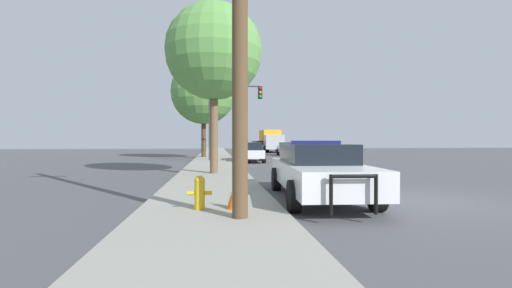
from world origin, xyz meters
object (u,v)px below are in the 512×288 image
(car_background_oncoming, at_px, (288,148))
(traffic_light, at_px, (231,106))
(fire_hydrant, at_px, (200,191))
(tree_sidewalk_near, at_px, (214,52))
(car_background_distant, at_px, (259,146))
(tree_sidewalk_mid, at_px, (204,92))
(traffic_cone, at_px, (235,195))
(car_background_midblock, at_px, (250,152))
(box_truck, at_px, (271,140))
(police_car, at_px, (317,169))

(car_background_oncoming, bearing_deg, traffic_light, 58.70)
(fire_hydrant, relative_size, traffic_light, 0.13)
(tree_sidewalk_near, bearing_deg, traffic_light, 83.34)
(car_background_distant, xyz_separation_m, car_background_oncoming, (1.73, -10.01, -0.05))
(tree_sidewalk_near, bearing_deg, car_background_distant, 79.00)
(tree_sidewalk_mid, distance_m, traffic_cone, 22.86)
(tree_sidewalk_mid, xyz_separation_m, tree_sidewalk_near, (0.92, -14.53, -0.32))
(car_background_midblock, distance_m, car_background_distant, 19.98)
(car_background_midblock, distance_m, tree_sidewalk_near, 10.79)
(box_truck, xyz_separation_m, traffic_cone, (-6.75, -36.87, -1.15))
(fire_hydrant, height_order, traffic_light, traffic_light)
(traffic_light, relative_size, traffic_cone, 9.49)
(fire_hydrant, relative_size, box_truck, 0.09)
(police_car, relative_size, car_background_oncoming, 1.23)
(tree_sidewalk_mid, relative_size, tree_sidewalk_near, 1.14)
(traffic_light, xyz_separation_m, tree_sidewalk_near, (-1.14, -9.77, 1.33))
(traffic_light, bearing_deg, traffic_cone, -92.23)
(tree_sidewalk_near, bearing_deg, car_background_midblock, 75.21)
(traffic_light, xyz_separation_m, traffic_cone, (-0.68, -17.46, -3.55))
(police_car, height_order, box_truck, box_truck)
(traffic_light, height_order, car_background_distant, traffic_light)
(fire_hydrant, bearing_deg, tree_sidewalk_mid, 91.71)
(police_car, height_order, traffic_cone, police_car)
(police_car, distance_m, fire_hydrant, 3.44)
(traffic_cone, bearing_deg, tree_sidewalk_near, 93.43)
(car_background_midblock, bearing_deg, car_background_oncoming, 66.66)
(car_background_midblock, bearing_deg, tree_sidewalk_near, -101.34)
(fire_hydrant, xyz_separation_m, box_truck, (7.47, 36.87, 1.07))
(car_background_midblock, xyz_separation_m, traffic_cone, (-2.04, -17.14, -0.31))
(car_background_distant, height_order, tree_sidewalk_near, tree_sidewalk_near)
(traffic_light, bearing_deg, police_car, -84.29)
(police_car, xyz_separation_m, traffic_cone, (-2.26, -1.70, -0.35))
(car_background_distant, height_order, tree_sidewalk_mid, tree_sidewalk_mid)
(traffic_cone, bearing_deg, traffic_light, 87.77)
(car_background_midblock, bearing_deg, traffic_cone, -93.32)
(traffic_light, xyz_separation_m, tree_sidewalk_mid, (-2.06, 4.76, 1.66))
(fire_hydrant, relative_size, car_background_oncoming, 0.16)
(fire_hydrant, xyz_separation_m, tree_sidewalk_mid, (-0.66, 22.22, 5.12))
(police_car, xyz_separation_m, car_background_midblock, (-0.22, 15.44, -0.04))
(car_background_midblock, bearing_deg, fire_hydrant, -95.67)
(fire_hydrant, height_order, car_background_midblock, car_background_midblock)
(car_background_midblock, xyz_separation_m, car_background_oncoming, (4.91, 9.72, -0.02))
(car_background_midblock, height_order, car_background_oncoming, car_background_midblock)
(car_background_midblock, bearing_deg, police_car, -85.72)
(car_background_midblock, bearing_deg, tree_sidewalk_mid, 127.38)
(traffic_light, height_order, car_background_midblock, traffic_light)
(police_car, relative_size, traffic_cone, 9.52)
(tree_sidewalk_mid, height_order, tree_sidewalk_near, tree_sidewalk_mid)
(car_background_distant, xyz_separation_m, traffic_cone, (-5.21, -36.87, -0.34))
(car_background_oncoming, bearing_deg, traffic_cone, 77.87)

